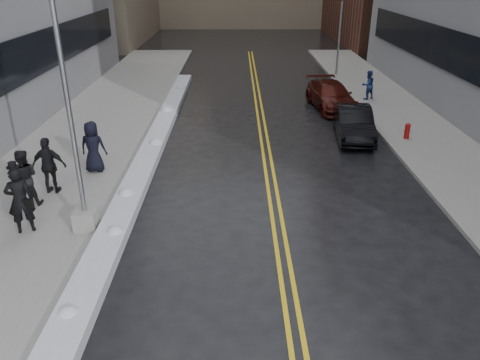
{
  "coord_description": "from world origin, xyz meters",
  "views": [
    {
      "loc": [
        1.23,
        -10.26,
        7.34
      ],
      "look_at": [
        1.32,
        2.94,
        1.3
      ],
      "focal_mm": 35.0,
      "sensor_mm": 36.0,
      "label": 1
    }
  ],
  "objects_px": {
    "pedestrian_fedora": "(20,200)",
    "car_black": "(354,123)",
    "fire_hydrant": "(407,130)",
    "traffic_signal": "(340,28)",
    "pedestrian_d": "(49,166)",
    "pedestrian_east": "(368,85)",
    "car_maroon": "(331,96)",
    "pedestrian_b": "(24,178)",
    "lamppost": "(76,155)",
    "pedestrian_c": "(93,147)"
  },
  "relations": [
    {
      "from": "lamppost",
      "to": "fire_hydrant",
      "type": "height_order",
      "value": "lamppost"
    },
    {
      "from": "pedestrian_fedora",
      "to": "pedestrian_b",
      "type": "xyz_separation_m",
      "value": [
        -0.61,
        1.71,
        -0.07
      ]
    },
    {
      "from": "pedestrian_d",
      "to": "pedestrian_east",
      "type": "relative_size",
      "value": 1.19
    },
    {
      "from": "fire_hydrant",
      "to": "pedestrian_fedora",
      "type": "xyz_separation_m",
      "value": [
        -14.07,
        -8.15,
        0.63
      ]
    },
    {
      "from": "car_black",
      "to": "car_maroon",
      "type": "bearing_deg",
      "value": 97.13
    },
    {
      "from": "lamppost",
      "to": "car_black",
      "type": "height_order",
      "value": "lamppost"
    },
    {
      "from": "lamppost",
      "to": "pedestrian_c",
      "type": "bearing_deg",
      "value": 101.91
    },
    {
      "from": "traffic_signal",
      "to": "pedestrian_fedora",
      "type": "relative_size",
      "value": 2.91
    },
    {
      "from": "pedestrian_east",
      "to": "car_black",
      "type": "distance_m",
      "value": 6.86
    },
    {
      "from": "lamppost",
      "to": "pedestrian_fedora",
      "type": "height_order",
      "value": "lamppost"
    },
    {
      "from": "pedestrian_fedora",
      "to": "pedestrian_c",
      "type": "distance_m",
      "value": 4.59
    },
    {
      "from": "lamppost",
      "to": "car_maroon",
      "type": "distance_m",
      "value": 16.83
    },
    {
      "from": "traffic_signal",
      "to": "car_maroon",
      "type": "distance_m",
      "value": 9.08
    },
    {
      "from": "traffic_signal",
      "to": "car_black",
      "type": "xyz_separation_m",
      "value": [
        -1.84,
        -13.45,
        -2.68
      ]
    },
    {
      "from": "traffic_signal",
      "to": "pedestrian_c",
      "type": "relative_size",
      "value": 3.04
    },
    {
      "from": "pedestrian_d",
      "to": "pedestrian_fedora",
      "type": "bearing_deg",
      "value": 95.82
    },
    {
      "from": "car_black",
      "to": "pedestrian_east",
      "type": "bearing_deg",
      "value": 76.1
    },
    {
      "from": "pedestrian_b",
      "to": "pedestrian_east",
      "type": "xyz_separation_m",
      "value": [
        14.63,
        13.46,
        -0.12
      ]
    },
    {
      "from": "car_maroon",
      "to": "pedestrian_fedora",
      "type": "bearing_deg",
      "value": -136.71
    },
    {
      "from": "pedestrian_b",
      "to": "car_black",
      "type": "height_order",
      "value": "pedestrian_b"
    },
    {
      "from": "pedestrian_d",
      "to": "car_black",
      "type": "xyz_separation_m",
      "value": [
        11.85,
        6.05,
        -0.42
      ]
    },
    {
      "from": "car_maroon",
      "to": "pedestrian_d",
      "type": "bearing_deg",
      "value": -143.15
    },
    {
      "from": "traffic_signal",
      "to": "car_black",
      "type": "distance_m",
      "value": 13.84
    },
    {
      "from": "fire_hydrant",
      "to": "car_maroon",
      "type": "height_order",
      "value": "car_maroon"
    },
    {
      "from": "pedestrian_c",
      "to": "car_black",
      "type": "height_order",
      "value": "pedestrian_c"
    },
    {
      "from": "lamppost",
      "to": "pedestrian_b",
      "type": "height_order",
      "value": "lamppost"
    },
    {
      "from": "traffic_signal",
      "to": "pedestrian_b",
      "type": "xyz_separation_m",
      "value": [
        -14.18,
        -20.45,
        -2.29
      ]
    },
    {
      "from": "pedestrian_c",
      "to": "pedestrian_d",
      "type": "height_order",
      "value": "pedestrian_d"
    },
    {
      "from": "pedestrian_fedora",
      "to": "pedestrian_east",
      "type": "bearing_deg",
      "value": -155.42
    },
    {
      "from": "car_black",
      "to": "pedestrian_fedora",
      "type": "bearing_deg",
      "value": -137.8
    },
    {
      "from": "lamppost",
      "to": "car_black",
      "type": "bearing_deg",
      "value": 40.65
    },
    {
      "from": "pedestrian_fedora",
      "to": "pedestrian_b",
      "type": "height_order",
      "value": "pedestrian_fedora"
    },
    {
      "from": "fire_hydrant",
      "to": "car_black",
      "type": "xyz_separation_m",
      "value": [
        -2.34,
        0.55,
        0.18
      ]
    },
    {
      "from": "pedestrian_c",
      "to": "traffic_signal",
      "type": "bearing_deg",
      "value": -121.88
    },
    {
      "from": "lamppost",
      "to": "pedestrian_c",
      "type": "distance_m",
      "value": 4.67
    },
    {
      "from": "fire_hydrant",
      "to": "pedestrian_c",
      "type": "distance_m",
      "value": 13.72
    },
    {
      "from": "traffic_signal",
      "to": "pedestrian_d",
      "type": "height_order",
      "value": "traffic_signal"
    },
    {
      "from": "traffic_signal",
      "to": "pedestrian_d",
      "type": "relative_size",
      "value": 3.01
    },
    {
      "from": "fire_hydrant",
      "to": "pedestrian_fedora",
      "type": "height_order",
      "value": "pedestrian_fedora"
    },
    {
      "from": "lamppost",
      "to": "pedestrian_b",
      "type": "distance_m",
      "value": 3.18
    },
    {
      "from": "lamppost",
      "to": "pedestrian_d",
      "type": "bearing_deg",
      "value": 127.07
    },
    {
      "from": "car_maroon",
      "to": "lamppost",
      "type": "bearing_deg",
      "value": -132.42
    },
    {
      "from": "fire_hydrant",
      "to": "car_black",
      "type": "distance_m",
      "value": 2.41
    },
    {
      "from": "traffic_signal",
      "to": "pedestrian_east",
      "type": "bearing_deg",
      "value": -86.32
    },
    {
      "from": "traffic_signal",
      "to": "pedestrian_b",
      "type": "relative_size",
      "value": 3.13
    },
    {
      "from": "pedestrian_fedora",
      "to": "car_black",
      "type": "height_order",
      "value": "pedestrian_fedora"
    },
    {
      "from": "traffic_signal",
      "to": "pedestrian_d",
      "type": "xyz_separation_m",
      "value": [
        -13.69,
        -19.5,
        -2.25
      ]
    },
    {
      "from": "traffic_signal",
      "to": "car_maroon",
      "type": "relative_size",
      "value": 1.2
    },
    {
      "from": "pedestrian_d",
      "to": "pedestrian_c",
      "type": "bearing_deg",
      "value": -114.36
    },
    {
      "from": "pedestrian_fedora",
      "to": "pedestrian_d",
      "type": "distance_m",
      "value": 2.66
    }
  ]
}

